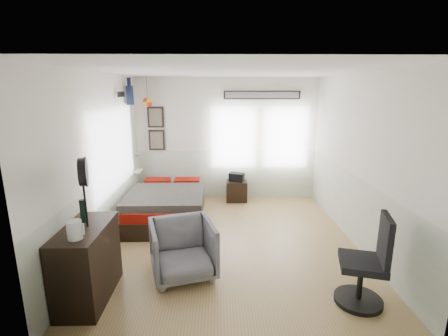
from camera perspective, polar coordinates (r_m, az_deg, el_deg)
The scene contains 12 objects.
ground_plane at distance 5.47m, azimuth 1.15°, elevation -12.85°, with size 4.00×4.50×0.01m, color #9C7B45.
room_shell at distance 5.15m, azimuth 0.29°, elevation 4.44°, with size 4.02×4.52×2.71m.
wall_decor at distance 6.92m, azimuth -8.73°, elevation 10.71°, with size 3.55×1.32×1.44m.
bed at distance 6.28m, azimuth -9.92°, elevation -6.49°, with size 1.39×1.89×0.60m.
dresser at distance 4.28m, azimuth -22.87°, elevation -15.14°, with size 0.48×1.00×0.90m, color black.
armchair at distance 4.46m, azimuth -7.27°, elevation -13.97°, with size 0.80×0.82×0.75m, color slate.
nightstand at distance 7.27m, azimuth 2.22°, elevation -4.05°, with size 0.45×0.36×0.45m, color black.
task_chair at distance 4.20m, azimuth 23.90°, elevation -15.86°, with size 0.60×0.60×1.10m.
kettle at distance 3.80m, azimuth -24.78°, elevation -9.87°, with size 0.18×0.15×0.20m.
bottle at distance 4.20m, azimuth -23.56°, elevation -6.95°, with size 0.07×0.07×0.28m, color black.
stand_fan at distance 3.91m, azimuth -23.54°, elevation -0.87°, with size 0.18×0.33×0.82m.
black_bag at distance 7.17m, azimuth 2.24°, elevation -1.61°, with size 0.32×0.20×0.19m, color black.
Camera 1 is at (-0.20, -4.89, 2.44)m, focal length 26.00 mm.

